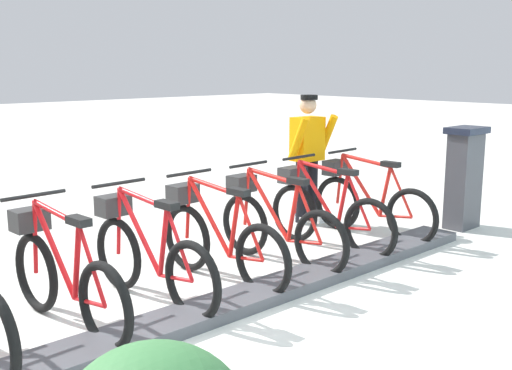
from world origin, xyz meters
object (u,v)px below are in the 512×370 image
at_px(bike_docked_4, 147,254).
at_px(worker_near_rack, 308,154).
at_px(bike_docked_2, 276,223).
at_px(bike_docked_3, 217,237).
at_px(bike_docked_1, 325,211).
at_px(bike_docked_5, 62,274).
at_px(payment_kiosk, 464,176).
at_px(bike_docked_0, 368,201).

height_order(bike_docked_4, worker_near_rack, worker_near_rack).
bearing_deg(worker_near_rack, bike_docked_2, 122.04).
bearing_deg(bike_docked_2, bike_docked_3, 90.00).
xyz_separation_m(bike_docked_2, worker_near_rack, (0.95, -1.52, 0.48)).
distance_m(bike_docked_2, worker_near_rack, 1.86).
bearing_deg(bike_docked_1, bike_docked_5, 90.00).
bearing_deg(bike_docked_5, bike_docked_4, -90.00).
distance_m(bike_docked_2, bike_docked_5, 2.33).
bearing_deg(bike_docked_5, payment_kiosk, -96.42).
bearing_deg(payment_kiosk, worker_near_rack, 38.93).
bearing_deg(bike_docked_2, worker_near_rack, -57.96).
distance_m(payment_kiosk, worker_near_rack, 1.97).
xyz_separation_m(bike_docked_5, worker_near_rack, (0.95, -3.85, 0.48)).
height_order(bike_docked_1, bike_docked_3, same).
bearing_deg(bike_docked_1, bike_docked_3, 90.00).
distance_m(bike_docked_4, worker_near_rack, 3.25).
distance_m(bike_docked_5, worker_near_rack, 3.99).
relative_size(bike_docked_3, worker_near_rack, 1.04).
relative_size(payment_kiosk, worker_near_rack, 0.77).
relative_size(bike_docked_0, worker_near_rack, 1.04).
distance_m(bike_docked_1, bike_docked_2, 0.78).
height_order(bike_docked_0, bike_docked_1, same).
relative_size(bike_docked_0, bike_docked_3, 1.00).
bearing_deg(worker_near_rack, bike_docked_4, 107.20).
relative_size(bike_docked_2, worker_near_rack, 1.04).
relative_size(bike_docked_1, worker_near_rack, 1.04).
distance_m(payment_kiosk, bike_docked_0, 1.35).
bearing_deg(bike_docked_4, worker_near_rack, -72.80).
distance_m(payment_kiosk, bike_docked_3, 3.58).
distance_m(bike_docked_3, bike_docked_4, 0.78).
distance_m(bike_docked_4, bike_docked_5, 0.78).
bearing_deg(bike_docked_3, bike_docked_4, 90.00).
relative_size(bike_docked_2, bike_docked_3, 1.00).
relative_size(bike_docked_4, bike_docked_5, 1.00).
height_order(bike_docked_0, bike_docked_4, same).
relative_size(payment_kiosk, bike_docked_0, 0.74).
distance_m(bike_docked_1, bike_docked_3, 1.55).
bearing_deg(bike_docked_0, bike_docked_1, 90.00).
distance_m(payment_kiosk, bike_docked_4, 4.35).
distance_m(bike_docked_0, bike_docked_3, 2.33).
bearing_deg(bike_docked_4, bike_docked_1, -90.00).
bearing_deg(bike_docked_3, payment_kiosk, -99.20).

